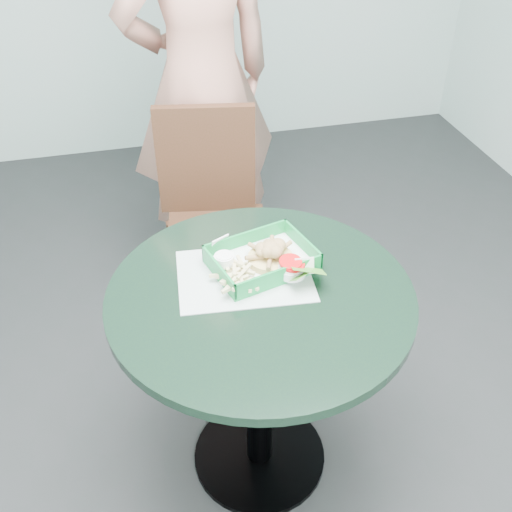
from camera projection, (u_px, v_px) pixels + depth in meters
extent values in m
cube|color=#303335|center=(259.00, 456.00, 2.12)|extent=(4.00, 5.00, 0.02)
cylinder|color=black|center=(259.00, 454.00, 2.11)|extent=(0.46, 0.46, 0.02)
cylinder|color=black|center=(260.00, 385.00, 1.89)|extent=(0.09, 0.09, 0.70)
cylinder|color=#263E31|center=(260.00, 301.00, 1.67)|extent=(0.86, 0.86, 0.03)
cube|color=#483018|center=(217.00, 236.00, 2.41)|extent=(0.39, 0.39, 0.04)
cube|color=#483018|center=(206.00, 160.00, 2.40)|extent=(0.39, 0.04, 0.46)
cube|color=#483018|center=(186.00, 313.00, 2.39)|extent=(0.04, 0.04, 0.43)
cube|color=#483018|center=(267.00, 300.00, 2.46)|extent=(0.04, 0.04, 0.43)
cube|color=#483018|center=(174.00, 263.00, 2.66)|extent=(0.04, 0.04, 0.43)
cube|color=#483018|center=(248.00, 252.00, 2.72)|extent=(0.04, 0.04, 0.43)
imported|color=tan|center=(198.00, 25.00, 2.30)|extent=(0.96, 0.76, 2.32)
cube|color=#AAB8B5|center=(244.00, 281.00, 1.72)|extent=(0.40, 0.32, 0.00)
cube|color=#0E8036|center=(262.00, 270.00, 1.75)|extent=(0.28, 0.21, 0.01)
cube|color=white|center=(262.00, 268.00, 1.75)|extent=(0.27, 0.20, 0.00)
cube|color=#0E8036|center=(254.00, 243.00, 1.81)|extent=(0.28, 0.01, 0.05)
cube|color=#0E8036|center=(271.00, 284.00, 1.65)|extent=(0.28, 0.01, 0.05)
cube|color=#0E8036|center=(307.00, 255.00, 1.76)|extent=(0.01, 0.21, 0.05)
cube|color=#0E8036|center=(215.00, 270.00, 1.71)|extent=(0.01, 0.21, 0.05)
cylinder|color=tan|center=(270.00, 266.00, 1.73)|extent=(0.13, 0.13, 0.02)
cylinder|color=white|center=(224.00, 259.00, 1.72)|extent=(0.06, 0.06, 0.03)
cylinder|color=white|center=(223.00, 254.00, 1.71)|extent=(0.05, 0.05, 0.00)
cylinder|color=silver|center=(286.00, 281.00, 1.68)|extent=(0.08, 0.08, 0.03)
torus|color=silver|center=(286.00, 276.00, 1.67)|extent=(0.07, 0.07, 0.01)
cylinder|color=red|center=(286.00, 274.00, 1.66)|extent=(0.07, 0.07, 0.01)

